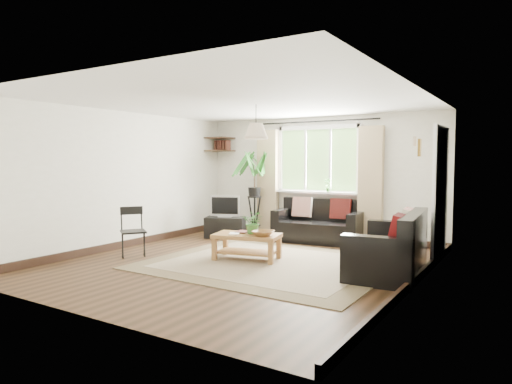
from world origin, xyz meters
The scene contains 24 objects.
floor centered at (0.00, 0.00, 0.00)m, with size 5.50×5.50×0.00m, color black.
ceiling centered at (0.00, 0.00, 2.40)m, with size 5.50×5.50×0.00m, color white.
wall_back centered at (0.00, 2.75, 1.20)m, with size 5.00×0.02×2.40m, color silver.
wall_front centered at (0.00, -2.75, 1.20)m, with size 5.00×0.02×2.40m, color silver.
wall_left centered at (-2.50, 0.00, 1.20)m, with size 0.02×5.50×2.40m, color silver.
wall_right centered at (2.50, 0.00, 1.20)m, with size 0.02×5.50×2.40m, color silver.
rug centered at (0.36, 0.21, 0.01)m, with size 3.46×2.96×0.02m, color #BEB193.
window centered at (0.00, 2.71, 1.55)m, with size 2.50×0.16×2.16m, color white, non-canonical shape.
door centered at (2.47, 1.70, 1.00)m, with size 0.06×0.96×2.06m, color silver.
corner_shelf centered at (-2.25, 2.50, 1.89)m, with size 0.50×0.50×0.34m, color black, non-canonical shape.
pendant_lamp centered at (0.00, 0.40, 2.05)m, with size 0.36×0.36×0.54m, color beige, non-canonical shape.
wall_sconce centered at (2.43, 0.30, 1.74)m, with size 0.12×0.12×0.28m, color beige, non-canonical shape.
sofa_back centered at (0.21, 2.28, 0.38)m, with size 1.63×0.81×0.77m, color black, non-canonical shape.
sofa_right centered at (2.01, 0.57, 0.40)m, with size 0.85×1.71×0.80m, color black, non-canonical shape.
coffee_table centered at (-0.06, 0.23, 0.20)m, with size 1.00×0.55×0.41m, color brown, non-canonical shape.
table_plant centered at (0.02, 0.30, 0.59)m, with size 0.32×0.28×0.35m, color #38712D.
bowl centered at (0.24, 0.21, 0.45)m, with size 0.33×0.33×0.08m, color brown.
book_a centered at (-0.29, 0.08, 0.42)m, with size 0.15×0.21×0.02m, color white.
book_b centered at (-0.28, 0.29, 0.42)m, with size 0.18×0.24×0.02m, color #572922.
tv_stand centered at (-1.56, 1.73, 0.21)m, with size 0.77×0.43×0.41m, color black.
tv centered at (-1.56, 1.73, 0.64)m, with size 0.59×0.20×0.45m, color #A5A5AA, non-canonical shape.
palm_stand centered at (-1.26, 2.35, 0.87)m, with size 0.67×0.67×1.73m, color black, non-canonical shape.
folding_chair centered at (-1.71, -0.54, 0.40)m, with size 0.41×0.41×0.79m, color black, non-canonical shape.
sill_plant centered at (0.25, 2.63, 1.06)m, with size 0.14×0.10×0.27m, color #2D6023.
Camera 1 is at (3.75, -5.60, 1.54)m, focal length 32.00 mm.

